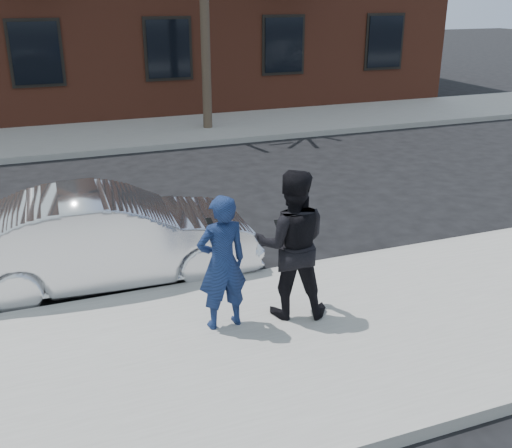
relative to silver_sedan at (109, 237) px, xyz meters
name	(u,v)px	position (x,y,z in m)	size (l,w,h in m)	color
ground	(99,380)	(-0.49, -2.30, -0.67)	(100.00, 100.00, 0.00)	black
near_sidewalk	(102,388)	(-0.49, -2.55, -0.59)	(50.00, 3.50, 0.15)	gray
near_curb	(83,306)	(-0.49, -0.75, -0.59)	(50.00, 0.10, 0.15)	#999691
far_sidewalk	(45,141)	(-0.49, 8.95, -0.59)	(50.00, 3.50, 0.15)	gray
far_curb	(49,157)	(-0.49, 7.15, -0.59)	(50.00, 0.10, 0.15)	#999691
silver_sedan	(109,237)	(0.00, 0.00, 0.00)	(1.42, 4.06, 1.34)	silver
man_hoodie	(222,263)	(1.01, -1.94, 0.29)	(0.62, 0.50, 1.62)	navy
man_peacoat	(292,244)	(1.87, -1.95, 0.39)	(1.06, 0.94, 1.82)	black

